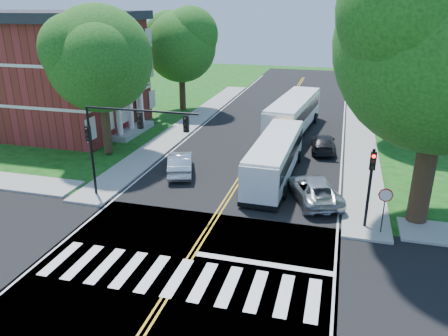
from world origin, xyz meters
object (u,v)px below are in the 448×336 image
(signal_nw, at_px, (124,132))
(signal_ne, at_px, (371,178))
(suv, at_px, (314,190))
(bus_lead, at_px, (275,157))
(hatchback, at_px, (180,163))
(dark_sedan, at_px, (323,143))
(bus_follow, at_px, (293,114))

(signal_nw, bearing_deg, signal_ne, 0.05)
(signal_ne, height_order, suv, signal_ne)
(suv, bearing_deg, signal_ne, 114.54)
(signal_nw, relative_size, bus_lead, 0.64)
(signal_nw, xyz_separation_m, suv, (11.10, 2.89, -3.64))
(signal_ne, relative_size, hatchback, 0.94)
(signal_nw, distance_m, bus_lead, 10.53)
(dark_sedan, bearing_deg, hatchback, 34.37)
(bus_lead, xyz_separation_m, suv, (2.95, -3.13, -0.79))
(hatchback, bearing_deg, dark_sedan, -159.57)
(hatchback, xyz_separation_m, dark_sedan, (9.59, 7.82, -0.09))
(signal_nw, distance_m, hatchback, 6.42)
(bus_follow, xyz_separation_m, hatchback, (-6.49, -12.81, -0.95))
(bus_follow, xyz_separation_m, dark_sedan, (3.10, -4.99, -1.04))
(signal_nw, height_order, hatchback, signal_nw)
(hatchback, bearing_deg, signal_nw, 54.87)
(signal_nw, bearing_deg, bus_lead, 36.45)
(bus_lead, bearing_deg, signal_ne, 135.83)
(signal_nw, relative_size, suv, 1.36)
(signal_nw, distance_m, suv, 12.03)
(signal_ne, distance_m, suv, 4.69)
(bus_follow, bearing_deg, hatchback, 68.91)
(signal_nw, xyz_separation_m, bus_follow, (7.99, 17.91, -2.65))
(signal_ne, relative_size, bus_follow, 0.34)
(hatchback, xyz_separation_m, suv, (9.60, -2.21, -0.04))
(suv, relative_size, dark_sedan, 1.12)
(signal_ne, height_order, bus_follow, signal_ne)
(bus_follow, bearing_deg, dark_sedan, 127.59)
(signal_nw, xyz_separation_m, dark_sedan, (11.08, 12.92, -3.68))
(bus_lead, relative_size, bus_follow, 0.87)
(signal_ne, bearing_deg, dark_sedan, 102.97)
(signal_nw, relative_size, bus_follow, 0.56)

